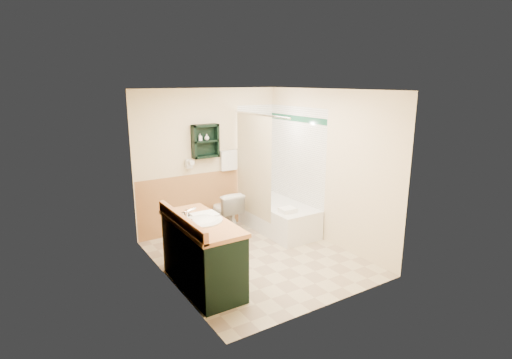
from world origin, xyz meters
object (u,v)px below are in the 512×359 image
object	(u,v)px
vanity	(202,254)
vanity_book	(180,210)
bathtub	(278,217)
wall_shelf	(205,141)
toilet	(226,212)
soap_bottle_a	(200,139)
soap_bottle_b	(207,138)
hair_dryer	(189,164)

from	to	relation	value
vanity	vanity_book	bearing A→B (deg)	122.59
bathtub	wall_shelf	bearing A→B (deg)	147.59
toilet	soap_bottle_a	distance (m)	1.30
vanity_book	soap_bottle_b	size ratio (longest dim) A/B	1.96
toilet	soap_bottle_b	world-z (taller)	soap_bottle_b
vanity	toilet	world-z (taller)	vanity
wall_shelf	soap_bottle_b	xyz separation A→B (m)	(0.02, -0.01, 0.05)
vanity	bathtub	xyz separation A→B (m)	(1.92, 1.07, -0.19)
toilet	vanity_book	xyz separation A→B (m)	(-1.30, -1.26, 0.61)
vanity	bathtub	bearing A→B (deg)	29.23
wall_shelf	vanity	distance (m)	2.24
toilet	vanity_book	size ratio (longest dim) A/B	3.61
hair_dryer	soap_bottle_b	bearing A→B (deg)	-5.29
bathtub	toilet	bearing A→B (deg)	150.69
bathtub	vanity_book	size ratio (longest dim) A/B	7.60
vanity_book	soap_bottle_b	xyz separation A→B (m)	(1.08, 1.46, 0.64)
vanity	soap_bottle_a	size ratio (longest dim) A/B	11.87
bathtub	vanity_book	world-z (taller)	vanity_book
wall_shelf	soap_bottle_a	size ratio (longest dim) A/B	4.79
hair_dryer	soap_bottle_a	distance (m)	0.44
wall_shelf	vanity	bearing A→B (deg)	-117.42
vanity_book	toilet	bearing A→B (deg)	28.66
hair_dryer	bathtub	bearing A→B (deg)	-27.03
soap_bottle_b	toilet	bearing A→B (deg)	-43.64
hair_dryer	soap_bottle_b	xyz separation A→B (m)	(0.32, -0.03, 0.40)
toilet	soap_bottle_a	xyz separation A→B (m)	(-0.33, 0.20, 1.24)
wall_shelf	soap_bottle_a	distance (m)	0.10
soap_bottle_a	soap_bottle_b	xyz separation A→B (m)	(0.12, 0.00, 0.01)
toilet	vanity_book	bearing A→B (deg)	45.55
hair_dryer	vanity_book	bearing A→B (deg)	-116.99
vanity	toilet	xyz separation A→B (m)	(1.13, 1.52, -0.08)
hair_dryer	bathtub	distance (m)	1.77
vanity	vanity_book	distance (m)	0.61
vanity	soap_bottle_b	bearing A→B (deg)	61.89
wall_shelf	soap_bottle_b	bearing A→B (deg)	-11.85
wall_shelf	hair_dryer	size ratio (longest dim) A/B	2.29
soap_bottle_a	soap_bottle_b	world-z (taller)	soap_bottle_b
vanity	soap_bottle_a	bearing A→B (deg)	65.06
wall_shelf	vanity	world-z (taller)	wall_shelf
hair_dryer	vanity_book	world-z (taller)	hair_dryer
toilet	soap_bottle_a	size ratio (longest dim) A/B	6.20
bathtub	toilet	size ratio (longest dim) A/B	2.11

